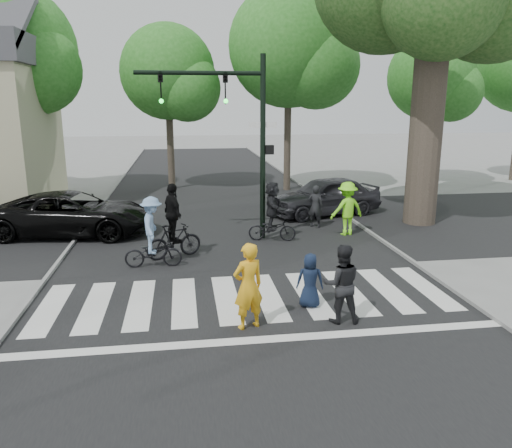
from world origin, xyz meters
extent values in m
plane|color=gray|center=(0.00, 0.00, 0.00)|extent=(120.00, 120.00, 0.00)
cube|color=black|center=(0.00, 5.00, 0.01)|extent=(10.00, 70.00, 0.01)
cube|color=black|center=(0.00, 8.00, 0.01)|extent=(70.00, 10.00, 0.01)
cube|color=gray|center=(-5.05, 5.00, 0.05)|extent=(0.10, 70.00, 0.10)
cube|color=gray|center=(5.05, 5.00, 0.05)|extent=(0.10, 70.00, 0.10)
cube|color=silver|center=(-4.50, 1.00, 0.01)|extent=(0.55, 3.00, 0.01)
cube|color=silver|center=(-3.50, 1.00, 0.01)|extent=(0.55, 3.00, 0.01)
cube|color=silver|center=(-2.50, 1.00, 0.01)|extent=(0.55, 3.00, 0.01)
cube|color=silver|center=(-1.50, 1.00, 0.01)|extent=(0.55, 3.00, 0.01)
cube|color=silver|center=(-0.50, 1.00, 0.01)|extent=(0.55, 3.00, 0.01)
cube|color=silver|center=(0.50, 1.00, 0.01)|extent=(0.55, 3.00, 0.01)
cube|color=silver|center=(1.50, 1.00, 0.01)|extent=(0.55, 3.00, 0.01)
cube|color=silver|center=(2.50, 1.00, 0.01)|extent=(0.55, 3.00, 0.01)
cube|color=silver|center=(3.50, 1.00, 0.01)|extent=(0.55, 3.00, 0.01)
cube|color=silver|center=(4.50, 1.00, 0.01)|extent=(0.55, 3.00, 0.01)
cube|color=silver|center=(0.00, -1.20, 0.01)|extent=(10.00, 0.30, 0.01)
cylinder|color=black|center=(1.20, 6.20, 3.00)|extent=(0.18, 0.18, 6.00)
cylinder|color=black|center=(-0.80, 6.20, 5.40)|extent=(4.00, 0.14, 0.14)
imported|color=black|center=(0.00, 6.20, 4.95)|extent=(0.16, 0.20, 1.00)
sphere|color=#19E533|center=(0.00, 6.08, 4.55)|extent=(0.14, 0.14, 0.14)
imported|color=black|center=(-2.00, 6.20, 4.95)|extent=(0.16, 0.20, 1.00)
sphere|color=#19E533|center=(-2.00, 6.08, 4.55)|extent=(0.14, 0.14, 0.14)
cube|color=black|center=(1.42, 6.20, 3.00)|extent=(0.28, 0.18, 0.30)
cube|color=#FF660C|center=(1.53, 6.20, 3.00)|extent=(0.02, 0.14, 0.20)
cube|color=white|center=(1.20, 6.20, 3.80)|extent=(0.90, 0.04, 0.18)
cylinder|color=brown|center=(7.50, 7.50, 3.50)|extent=(1.20, 1.20, 7.00)
cylinder|color=brown|center=(7.80, 7.30, 6.50)|extent=(1.29, 1.74, 2.93)
cylinder|color=brown|center=(-9.00, 15.70, 3.22)|extent=(0.36, 0.36, 6.44)
sphere|color=#28711E|center=(-9.00, 15.70, 6.90)|extent=(5.80, 5.80, 5.80)
sphere|color=#28711E|center=(-7.84, 14.83, 5.98)|extent=(4.06, 4.06, 4.06)
cylinder|color=brown|center=(-2.00, 16.80, 2.80)|extent=(0.36, 0.36, 5.60)
sphere|color=#28711E|center=(-2.00, 16.80, 6.00)|extent=(4.80, 4.80, 4.80)
sphere|color=#28711E|center=(-1.04, 16.08, 5.20)|extent=(3.36, 3.36, 3.36)
cylinder|color=brown|center=(4.00, 15.50, 3.36)|extent=(0.36, 0.36, 6.72)
sphere|color=#28711E|center=(4.00, 15.50, 7.20)|extent=(6.00, 6.00, 6.00)
sphere|color=#28711E|center=(5.20, 14.60, 6.24)|extent=(4.20, 4.20, 4.20)
cylinder|color=brown|center=(12.00, 16.30, 2.73)|extent=(0.36, 0.36, 5.46)
sphere|color=#28711E|center=(12.00, 16.30, 5.85)|extent=(4.60, 4.60, 4.60)
sphere|color=#28711E|center=(12.92, 15.61, 5.07)|extent=(3.22, 3.22, 3.22)
imported|color=yellow|center=(-0.20, -0.61, 0.91)|extent=(0.77, 0.64, 1.82)
imported|color=#121D34|center=(1.32, 0.27, 0.63)|extent=(0.68, 0.52, 1.25)
imported|color=black|center=(1.76, -0.59, 0.85)|extent=(0.90, 0.74, 1.69)
imported|color=black|center=(-2.32, 3.64, 0.42)|extent=(1.60, 0.58, 0.83)
imported|color=#789BC7|center=(-2.32, 3.64, 1.21)|extent=(0.61, 1.04, 1.60)
imported|color=black|center=(-1.75, 4.42, 0.52)|extent=(1.77, 1.13, 1.03)
imported|color=black|center=(-1.75, 4.42, 1.35)|extent=(0.81, 1.13, 1.78)
imported|color=black|center=(1.46, 5.84, 0.41)|extent=(1.65, 0.87, 0.83)
imported|color=black|center=(1.46, 5.84, 1.20)|extent=(0.77, 1.53, 1.58)
imported|color=black|center=(-5.24, 7.61, 0.75)|extent=(5.72, 3.21, 1.51)
imported|color=#2C2C31|center=(4.30, 9.39, 0.79)|extent=(4.95, 3.00, 1.58)
imported|color=#83FF21|center=(4.17, 6.21, 0.93)|extent=(1.33, 0.93, 1.87)
imported|color=black|center=(3.37, 7.43, 0.79)|extent=(0.69, 0.61, 1.57)
camera|label=1|loc=(-1.43, -10.01, 4.53)|focal=35.00mm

